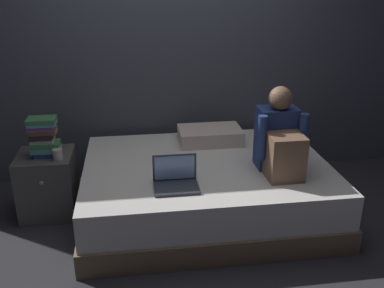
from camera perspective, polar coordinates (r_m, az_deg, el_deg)
name	(u,v)px	position (r m, az deg, el deg)	size (l,w,h in m)	color
ground_plane	(187,233)	(3.46, -0.69, -11.68)	(8.00, 8.00, 0.00)	#2D2D33
wall_back	(169,36)	(4.12, -3.02, 13.94)	(5.60, 0.10, 2.70)	#424751
bed	(206,188)	(3.63, 1.82, -5.83)	(2.00, 1.50, 0.46)	#7A6047
nightstand	(48,184)	(3.81, -18.43, -5.00)	(0.44, 0.46, 0.53)	#474442
person_sitting	(280,140)	(3.36, 11.47, 0.47)	(0.39, 0.44, 0.66)	navy
laptop	(176,179)	(3.12, -2.16, -4.67)	(0.32, 0.23, 0.22)	#333842
pillow	(210,135)	(3.93, 2.38, 1.15)	(0.56, 0.36, 0.13)	beige
book_stack	(43,136)	(3.62, -18.95, 0.96)	(0.23, 0.17, 0.32)	#284C84
mug	(58,154)	(3.55, -17.26, -1.32)	(0.08, 0.08, 0.09)	#BCB2A3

